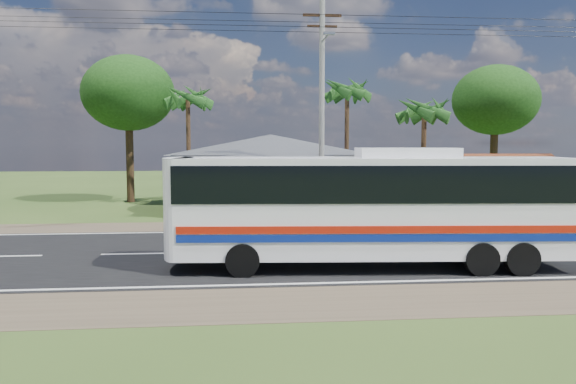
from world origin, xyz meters
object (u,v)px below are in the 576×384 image
at_px(waiting_shed, 504,165).
at_px(coach_bus, 374,200).
at_px(motorcycle, 239,221).
at_px(person, 567,208).

height_order(waiting_shed, coach_bus, coach_bus).
bearing_deg(waiting_shed, motorcycle, -164.94).
bearing_deg(motorcycle, waiting_shed, -93.53).
xyz_separation_m(coach_bus, motorcycle, (-4.16, 7.58, -1.69)).
distance_m(coach_bus, motorcycle, 8.81).
relative_size(motorcycle, person, 1.16).
height_order(motorcycle, person, person).
relative_size(coach_bus, motorcycle, 6.99).
xyz_separation_m(coach_bus, person, (11.83, 8.85, -1.39)).
relative_size(coach_bus, person, 8.09).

